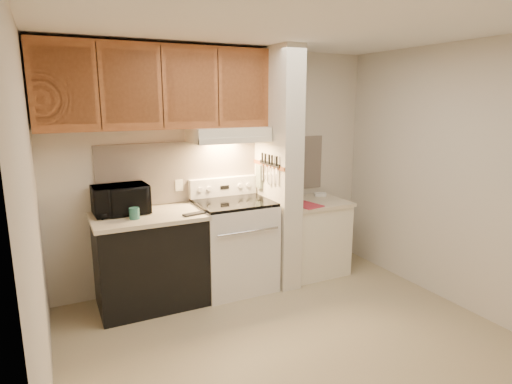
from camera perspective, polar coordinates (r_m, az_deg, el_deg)
floor at (r=3.81m, az=4.47°, el=-18.99°), size 3.60×3.60×0.00m
ceiling at (r=3.30m, az=5.24°, el=21.33°), size 3.60×3.60×0.00m
wall_back at (r=4.67m, az=-4.70°, el=3.27°), size 3.60×2.50×0.02m
wall_left at (r=2.89m, az=-27.59°, el=-3.76°), size 0.02×3.00×2.50m
wall_right at (r=4.53m, az=24.77°, el=1.89°), size 0.02×3.00×2.50m
backsplash at (r=4.66m, az=-4.65°, el=3.07°), size 2.60×0.02×0.63m
range_body at (r=4.55m, az=-2.92°, el=-7.21°), size 0.76×0.65×0.92m
oven_window at (r=4.27m, az=-1.21°, el=-7.99°), size 0.50×0.01×0.30m
oven_handle at (r=4.16m, az=-1.01°, el=-5.31°), size 0.65×0.02×0.02m
cooktop at (r=4.42m, az=-2.98°, el=-1.39°), size 0.74×0.64×0.03m
range_backguard at (r=4.65m, az=-4.39°, el=0.73°), size 0.76×0.08×0.20m
range_display at (r=4.61m, az=-4.19°, el=0.64°), size 0.10×0.01×0.04m
range_knob_left_outer at (r=4.51m, az=-7.47°, el=0.31°), size 0.05×0.02×0.05m
range_knob_left_inner at (r=4.54m, az=-6.28°, el=0.43°), size 0.05×0.02×0.05m
range_knob_right_inner at (r=4.68m, az=-2.14°, el=0.83°), size 0.05×0.02×0.05m
range_knob_right_outer at (r=4.72m, az=-1.03°, el=0.93°), size 0.05×0.02×0.05m
dishwasher_front at (r=4.32m, az=-13.87°, el=-9.01°), size 1.00×0.63×0.87m
left_countertop at (r=4.18m, az=-14.19°, el=-3.18°), size 1.04×0.67×0.04m
spoon_rest at (r=4.09m, az=-8.12°, el=-2.88°), size 0.25×0.12×0.02m
teal_jar at (r=4.04m, az=-15.92°, el=-2.76°), size 0.11×0.11×0.10m
outlet at (r=4.52m, az=-10.22°, el=0.88°), size 0.08×0.01×0.12m
microwave at (r=4.24m, az=-17.61°, el=-0.97°), size 0.51×0.36×0.28m
partition_pillar at (r=4.57m, az=2.89°, el=3.10°), size 0.22×0.70×2.50m
pillar_trim at (r=4.51m, az=1.60°, el=3.63°), size 0.01×0.70×0.04m
knife_strip at (r=4.46m, az=1.84°, el=3.79°), size 0.02×0.42×0.04m
knife_blade_a at (r=4.32m, az=2.74°, el=2.17°), size 0.01×0.03×0.16m
knife_handle_a at (r=4.30m, az=2.78°, el=4.13°), size 0.02×0.02×0.10m
knife_blade_b at (r=4.40m, az=2.22°, el=2.21°), size 0.01×0.04×0.18m
knife_handle_b at (r=4.39m, az=2.13°, el=4.30°), size 0.02×0.02×0.10m
knife_blade_c at (r=4.47m, az=1.74°, el=2.24°), size 0.01×0.04×0.20m
knife_handle_c at (r=4.43m, az=1.78°, el=4.40°), size 0.02×0.02×0.10m
knife_blade_d at (r=4.53m, az=1.27°, el=2.65°), size 0.01×0.04×0.16m
knife_handle_d at (r=4.51m, az=1.28°, el=4.53°), size 0.02×0.02×0.10m
knife_blade_e at (r=4.60m, az=0.81°, el=2.68°), size 0.01×0.04×0.18m
knife_handle_e at (r=4.58m, az=0.83°, el=4.65°), size 0.02×0.02×0.10m
oven_mitt at (r=4.67m, az=0.45°, el=2.10°), size 0.03×0.11×0.26m
right_cab_base at (r=5.01m, az=7.42°, el=-6.14°), size 0.70×0.60×0.81m
right_countertop at (r=4.89m, az=7.55°, el=-1.40°), size 0.74×0.64×0.04m
red_folder at (r=4.67m, az=6.74°, el=-1.73°), size 0.30×0.36×0.01m
white_box at (r=5.14m, az=8.54°, el=-0.32°), size 0.16×0.14×0.04m
range_hood at (r=4.42m, az=-3.73°, el=7.68°), size 0.78×0.44×0.15m
hood_lip at (r=4.23m, az=-2.62°, el=6.87°), size 0.78×0.04×0.06m
upper_cabinets at (r=4.24m, az=-12.95°, el=13.43°), size 2.18×0.33×0.77m
cab_door_a at (r=3.96m, az=-24.24°, el=12.78°), size 0.46×0.01×0.63m
cab_gap_a at (r=3.98m, az=-20.23°, el=13.09°), size 0.01×0.01×0.73m
cab_door_b at (r=4.02m, az=-16.28°, el=13.33°), size 0.46×0.01×0.63m
cab_gap_b at (r=4.08m, az=-12.41°, el=13.51°), size 0.01×0.01×0.73m
cab_door_c at (r=4.16m, az=-8.67°, el=13.62°), size 0.46×0.01×0.63m
cab_gap_c at (r=4.25m, az=-5.06°, el=13.68°), size 0.01×0.01×0.73m
cab_door_d at (r=4.35m, az=-1.62°, el=13.68°), size 0.46×0.01×0.63m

